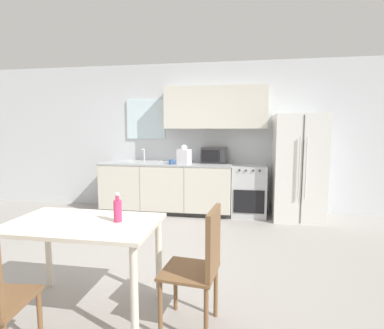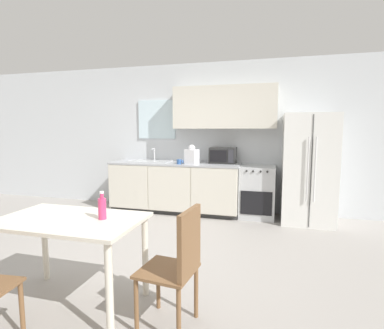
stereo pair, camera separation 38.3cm
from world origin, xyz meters
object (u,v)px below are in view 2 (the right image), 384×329
(refrigerator, at_px, (308,169))
(microwave, at_px, (223,155))
(oven_range, at_px, (257,192))
(dining_table, at_px, (70,231))
(drink_bottle, at_px, (102,208))
(coffee_mug, at_px, (180,162))
(dining_chair_side, at_px, (179,260))

(refrigerator, bearing_deg, microwave, 173.17)
(oven_range, xyz_separation_m, dining_table, (-1.38, -3.07, 0.21))
(oven_range, bearing_deg, drink_bottle, -110.06)
(microwave, xyz_separation_m, dining_table, (-0.76, -3.17, -0.39))
(refrigerator, height_order, drink_bottle, refrigerator)
(coffee_mug, relative_size, dining_table, 0.10)
(dining_table, bearing_deg, microwave, 76.49)
(dining_chair_side, bearing_deg, dining_table, 92.84)
(coffee_mug, relative_size, dining_chair_side, 0.13)
(refrigerator, xyz_separation_m, coffee_mug, (-2.11, -0.17, 0.07))
(dining_chair_side, relative_size, drink_bottle, 3.97)
(refrigerator, xyz_separation_m, dining_chair_side, (-1.19, -3.05, -0.34))
(microwave, height_order, dining_table, microwave)
(coffee_mug, xyz_separation_m, dining_table, (-0.06, -2.83, -0.30))
(refrigerator, height_order, microwave, refrigerator)
(microwave, xyz_separation_m, dining_chair_side, (0.22, -3.22, -0.50))
(dining_chair_side, height_order, drink_bottle, drink_bottle)
(drink_bottle, bearing_deg, microwave, 81.18)
(refrigerator, height_order, dining_table, refrigerator)
(dining_table, relative_size, drink_bottle, 5.14)
(dining_table, bearing_deg, oven_range, 65.82)
(microwave, height_order, dining_chair_side, microwave)
(oven_range, distance_m, refrigerator, 0.91)
(coffee_mug, xyz_separation_m, dining_chair_side, (0.92, -2.88, -0.41))
(refrigerator, bearing_deg, coffee_mug, -175.36)
(microwave, distance_m, dining_table, 3.28)
(refrigerator, relative_size, coffee_mug, 14.97)
(coffee_mug, bearing_deg, microwave, 26.02)
(refrigerator, relative_size, drink_bottle, 7.46)
(oven_range, relative_size, microwave, 1.95)
(drink_bottle, bearing_deg, refrigerator, 57.19)
(dining_table, bearing_deg, drink_bottle, 11.64)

